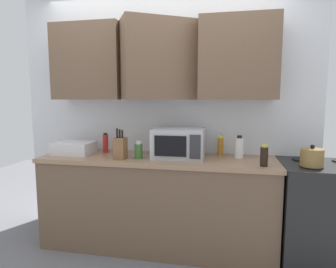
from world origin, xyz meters
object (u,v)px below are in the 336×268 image
object	(u,v)px
microwave	(179,143)
bottle_green_oil	(139,150)
kettle	(312,157)
bottle_soy_dark	(264,156)
bottle_white_jar	(239,148)
bottle_red_sauce	(106,143)
dish_rack	(74,148)
knife_block	(120,148)
bottle_amber_vinegar	(220,146)
stove_range	(324,215)

from	to	relation	value
microwave	bottle_green_oil	size ratio (longest dim) A/B	2.95
kettle	bottle_soy_dark	distance (m)	0.38
bottle_soy_dark	bottle_white_jar	bearing A→B (deg)	120.96
bottle_red_sauce	bottle_white_jar	distance (m)	1.35
microwave	dish_rack	world-z (taller)	microwave
bottle_white_jar	bottle_soy_dark	xyz separation A→B (m)	(0.19, -0.31, -0.01)
knife_block	bottle_white_jar	bearing A→B (deg)	13.79
bottle_amber_vinegar	bottle_white_jar	distance (m)	0.19
dish_rack	knife_block	size ratio (longest dim) A/B	1.32
kettle	dish_rack	bearing A→B (deg)	175.85
knife_block	bottle_red_sauce	size ratio (longest dim) A/B	1.40
dish_rack	bottle_amber_vinegar	bearing A→B (deg)	7.78
bottle_green_oil	microwave	bearing A→B (deg)	16.03
microwave	bottle_red_sauce	size ratio (longest dim) A/B	2.34
knife_block	bottle_amber_vinegar	world-z (taller)	knife_block
stove_range	microwave	xyz separation A→B (m)	(-1.30, 0.03, 0.59)
microwave	bottle_amber_vinegar	xyz separation A→B (m)	(0.39, 0.19, -0.05)
microwave	knife_block	world-z (taller)	knife_block
bottle_red_sauce	bottle_amber_vinegar	distance (m)	1.18
bottle_soy_dark	knife_block	bearing A→B (deg)	177.94
dish_rack	knife_block	xyz separation A→B (m)	(0.55, -0.15, 0.04)
dish_rack	bottle_soy_dark	size ratio (longest dim) A/B	2.08
bottle_green_oil	bottle_white_jar	distance (m)	0.95
bottle_white_jar	bottle_soy_dark	world-z (taller)	bottle_white_jar
bottle_white_jar	dish_rack	bearing A→B (deg)	-175.89
bottle_soy_dark	dish_rack	bearing A→B (deg)	173.91
bottle_red_sauce	bottle_soy_dark	distance (m)	1.57
bottle_red_sauce	bottle_amber_vinegar	size ratio (longest dim) A/B	1.03
knife_block	bottle_white_jar	world-z (taller)	knife_block
stove_range	bottle_red_sauce	xyz separation A→B (m)	(-2.09, 0.15, 0.55)
kettle	microwave	size ratio (longest dim) A/B	0.37
stove_range	bottle_amber_vinegar	world-z (taller)	bottle_amber_vinegar
dish_rack	bottle_red_sauce	bearing A→B (deg)	23.55
knife_block	stove_range	bearing A→B (deg)	4.05
stove_range	bottle_red_sauce	distance (m)	2.16
knife_block	bottle_white_jar	size ratio (longest dim) A/B	1.35
bottle_red_sauce	bottle_white_jar	bearing A→B (deg)	-0.31
knife_block	bottle_white_jar	xyz separation A→B (m)	(1.09, 0.27, -0.01)
bottle_amber_vinegar	bottle_soy_dark	world-z (taller)	bottle_amber_vinegar
microwave	dish_rack	size ratio (longest dim) A/B	1.26
bottle_amber_vinegar	bottle_red_sauce	bearing A→B (deg)	-176.35
dish_rack	bottle_white_jar	bearing A→B (deg)	4.11
dish_rack	bottle_white_jar	size ratio (longest dim) A/B	1.78
bottle_red_sauce	microwave	bearing A→B (deg)	-8.23
bottle_white_jar	stove_range	bearing A→B (deg)	-10.62
bottle_amber_vinegar	microwave	bearing A→B (deg)	-153.79
knife_block	bottle_amber_vinegar	size ratio (longest dim) A/B	1.45
stove_range	dish_rack	bearing A→B (deg)	179.52
stove_range	knife_block	bearing A→B (deg)	-175.95
dish_rack	microwave	bearing A→B (deg)	0.56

